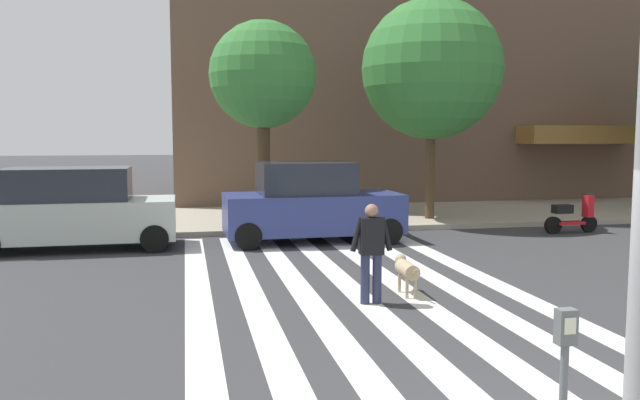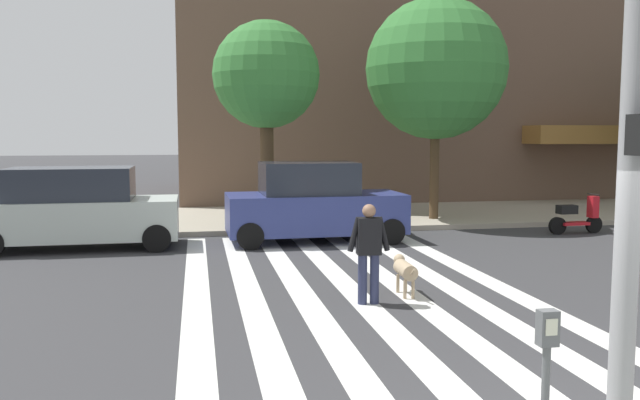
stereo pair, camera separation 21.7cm
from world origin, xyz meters
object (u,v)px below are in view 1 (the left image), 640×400
(parked_scooter, at_px, (572,216))
(parked_car_behind_first, at_px, (311,204))
(parking_meter_curbside, at_px, (564,374))
(parked_car_near_curb, at_px, (75,209))
(dog_on_leash, at_px, (406,269))
(pedestrian_dog_walker, at_px, (371,248))
(street_tree_middle, at_px, (432,69))
(street_tree_nearest, at_px, (263,76))

(parked_scooter, bearing_deg, parked_car_behind_first, 179.20)
(parked_car_behind_first, bearing_deg, parking_meter_curbside, -92.33)
(parked_car_near_curb, relative_size, dog_on_leash, 4.39)
(parked_car_behind_first, xyz_separation_m, pedestrian_dog_walker, (-0.22, -6.32, -0.05))
(street_tree_middle, relative_size, dog_on_leash, 6.42)
(street_tree_nearest, distance_m, dog_on_leash, 9.11)
(parked_car_behind_first, bearing_deg, street_tree_middle, 32.04)
(pedestrian_dog_walker, relative_size, dog_on_leash, 1.56)
(parking_meter_curbside, distance_m, dog_on_leash, 6.49)
(street_tree_nearest, bearing_deg, pedestrian_dog_walker, -85.13)
(parking_meter_curbside, relative_size, parked_car_near_curb, 0.29)
(parked_car_near_curb, relative_size, street_tree_nearest, 0.79)
(parked_car_near_curb, bearing_deg, parking_meter_curbside, -66.68)
(parking_meter_curbside, distance_m, parked_scooter, 14.49)
(parked_car_near_curb, distance_m, street_tree_middle, 11.08)
(parked_scooter, xyz_separation_m, pedestrian_dog_walker, (-7.64, -6.22, 0.45))
(dog_on_leash, bearing_deg, parking_meter_curbside, -99.27)
(parked_scooter, height_order, pedestrian_dog_walker, pedestrian_dog_walker)
(parked_car_behind_first, bearing_deg, dog_on_leash, -84.68)
(pedestrian_dog_walker, bearing_deg, street_tree_middle, 63.38)
(pedestrian_dog_walker, height_order, dog_on_leash, pedestrian_dog_walker)
(parked_scooter, distance_m, street_tree_middle, 5.97)
(parked_car_near_curb, bearing_deg, parked_scooter, -0.45)
(parked_car_behind_first, xyz_separation_m, parked_scooter, (7.42, -0.10, -0.49))
(parked_car_behind_first, relative_size, dog_on_leash, 4.32)
(parking_meter_curbside, distance_m, pedestrian_dog_walker, 5.92)
(parking_meter_curbside, distance_m, street_tree_nearest, 14.84)
(street_tree_middle, bearing_deg, parking_meter_curbside, -107.80)
(pedestrian_dog_walker, bearing_deg, parked_car_near_curb, 131.28)
(parked_scooter, relative_size, pedestrian_dog_walker, 1.00)
(parking_meter_curbside, xyz_separation_m, parked_car_near_curb, (-5.27, 12.23, -0.06))
(street_tree_nearest, bearing_deg, parked_scooter, -15.52)
(parking_meter_curbside, bearing_deg, parked_car_near_curb, 113.32)
(street_tree_middle, bearing_deg, parked_car_behind_first, -147.96)
(dog_on_leash, bearing_deg, street_tree_nearest, 100.49)
(pedestrian_dog_walker, xyz_separation_m, dog_on_leash, (0.77, 0.47, -0.48))
(parking_meter_curbside, xyz_separation_m, pedestrian_dog_walker, (0.28, 5.91, -0.10))
(street_tree_middle, relative_size, pedestrian_dog_walker, 4.11)
(parked_car_near_curb, relative_size, parked_car_behind_first, 1.02)
(street_tree_nearest, xyz_separation_m, dog_on_leash, (1.49, -8.07, -3.95))
(parked_car_near_curb, bearing_deg, street_tree_middle, 14.95)
(street_tree_middle, bearing_deg, street_tree_nearest, -174.91)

